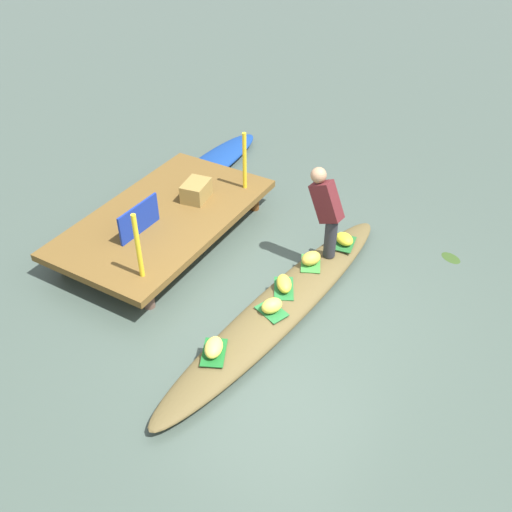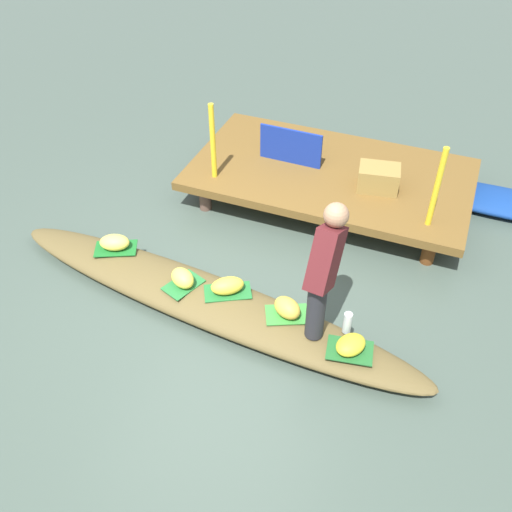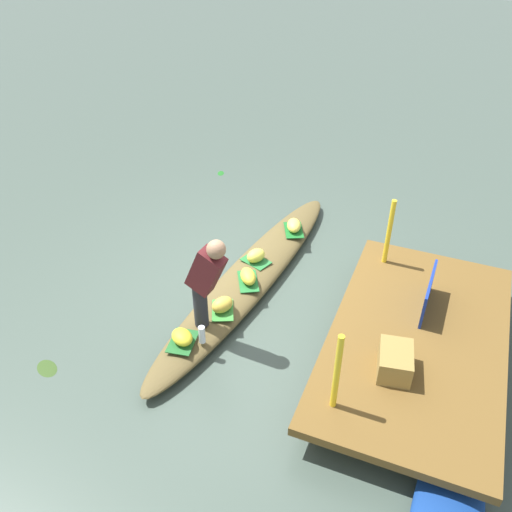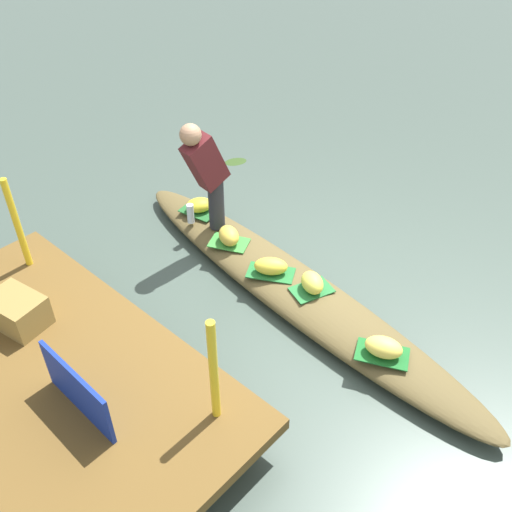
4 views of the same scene
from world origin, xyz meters
name	(u,v)px [view 1 (image 1 of 4)]	position (x,y,z in m)	size (l,w,h in m)	color
canal_water	(280,314)	(0.00, 0.00, 0.00)	(40.00, 40.00, 0.00)	#404F45
dock_platform	(164,218)	(0.58, 2.18, 0.33)	(3.20, 1.80, 0.39)	brown
vendor_boat	(281,307)	(0.00, 0.00, 0.11)	(4.44, 0.64, 0.22)	brown
moored_boat	(209,166)	(2.49, 2.73, 0.09)	(2.77, 0.60, 0.18)	navy
leaf_mat_0	(311,264)	(0.81, 0.00, 0.23)	(0.38, 0.25, 0.01)	#358533
banana_bunch_0	(311,258)	(0.81, 0.00, 0.32)	(0.27, 0.19, 0.17)	gold
leaf_mat_1	(271,311)	(-0.23, 0.00, 0.23)	(0.37, 0.24, 0.01)	#246D32
banana_bunch_1	(272,306)	(-0.23, 0.00, 0.32)	(0.26, 0.18, 0.17)	#EADF4D
leaf_mat_2	(214,352)	(-1.11, 0.22, 0.23)	(0.42, 0.25, 0.01)	#186224
banana_bunch_2	(214,347)	(-1.11, 0.22, 0.31)	(0.30, 0.19, 0.16)	#F9DB54
leaf_mat_3	(284,288)	(0.20, 0.07, 0.23)	(0.44, 0.23, 0.01)	#216A2E
banana_bunch_3	(284,284)	(0.20, 0.07, 0.31)	(0.31, 0.18, 0.16)	yellow
leaf_mat_4	(344,243)	(1.44, -0.19, 0.23)	(0.39, 0.27, 0.01)	#215E29
banana_bunch_4	(344,239)	(1.44, -0.19, 0.30)	(0.28, 0.21, 0.14)	gold
vendor_person	(326,208)	(1.11, -0.03, 0.92)	(0.23, 0.48, 1.22)	#28282D
water_bottle	(328,236)	(1.35, 0.01, 0.33)	(0.07, 0.07, 0.21)	silver
market_banner	(139,219)	(0.08, 2.18, 0.60)	(0.75, 0.03, 0.42)	navy
railing_post_west	(138,246)	(-0.62, 1.58, 0.83)	(0.06, 0.06, 0.89)	yellow
railing_post_east	(245,161)	(1.78, 1.58, 0.83)	(0.06, 0.06, 0.89)	yellow
produce_crate	(196,191)	(1.15, 2.02, 0.52)	(0.44, 0.32, 0.27)	olive
drifting_plant_0	(451,258)	(2.16, -1.49, 0.00)	(0.29, 0.19, 0.01)	#2E471B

